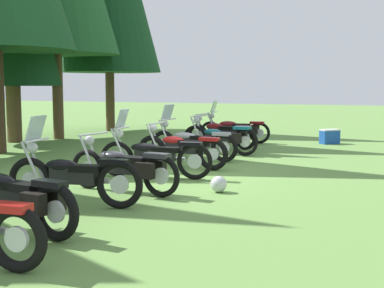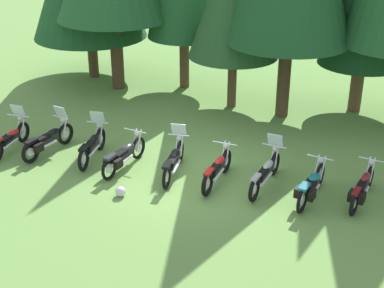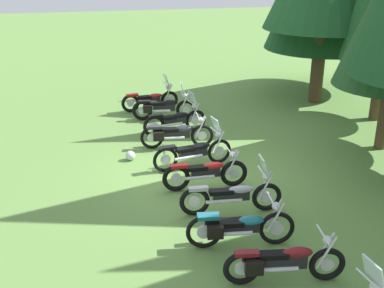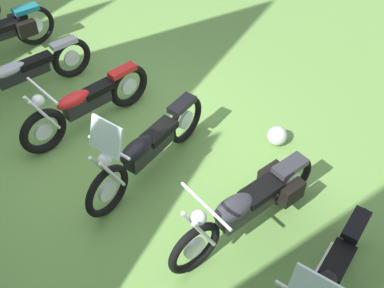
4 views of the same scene
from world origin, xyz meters
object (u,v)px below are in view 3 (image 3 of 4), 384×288
object	(u,v)px
motorcycle_0	(151,99)
motorcycle_1	(163,107)
motorcycle_8	(283,262)
dropped_helmet	(130,156)
motorcycle_3	(176,134)
motorcycle_2	(176,120)
motorcycle_6	(233,195)
motorcycle_5	(206,173)
motorcycle_7	(239,226)
motorcycle_4	(194,151)

from	to	relation	value
motorcycle_0	motorcycle_1	world-z (taller)	motorcycle_1
motorcycle_8	dropped_helmet	distance (m)	6.50
motorcycle_1	motorcycle_3	distance (m)	2.71
motorcycle_0	motorcycle_2	world-z (taller)	motorcycle_2
motorcycle_0	motorcycle_2	xyz separation A→B (m)	(2.73, 0.41, 0.03)
motorcycle_0	motorcycle_8	bearing A→B (deg)	-90.65
motorcycle_6	motorcycle_0	bearing A→B (deg)	100.04
motorcycle_5	motorcycle_1	bearing A→B (deg)	93.03
motorcycle_7	motorcycle_0	bearing A→B (deg)	99.87
motorcycle_6	dropped_helmet	world-z (taller)	motorcycle_6
motorcycle_4	motorcycle_6	bearing A→B (deg)	-93.00
motorcycle_2	motorcycle_8	world-z (taller)	motorcycle_2
motorcycle_3	motorcycle_7	bearing A→B (deg)	-81.50
motorcycle_8	motorcycle_3	bearing A→B (deg)	103.54
motorcycle_5	dropped_helmet	xyz separation A→B (m)	(-2.23, -1.66, -0.29)
motorcycle_1	motorcycle_4	xyz separation A→B (m)	(4.24, 0.11, 0.01)
motorcycle_2	motorcycle_5	xyz separation A→B (m)	(4.06, -0.05, -0.03)
motorcycle_5	motorcycle_3	bearing A→B (deg)	95.94
motorcycle_0	motorcycle_6	distance (m)	8.15
motorcycle_3	motorcycle_8	bearing A→B (deg)	-78.47
motorcycle_0	motorcycle_7	size ratio (longest dim) A/B	0.99
motorcycle_2	motorcycle_4	bearing A→B (deg)	-100.24
motorcycle_2	motorcycle_6	xyz separation A→B (m)	(5.39, 0.22, -0.02)
motorcycle_1	motorcycle_5	bearing A→B (deg)	-79.96
motorcycle_4	motorcycle_5	size ratio (longest dim) A/B	1.05
motorcycle_2	motorcycle_7	bearing A→B (deg)	-100.10
motorcycle_1	motorcycle_2	world-z (taller)	motorcycle_2
motorcycle_0	motorcycle_3	world-z (taller)	motorcycle_0
motorcycle_8	motorcycle_0	bearing A→B (deg)	102.69
motorcycle_5	motorcycle_8	size ratio (longest dim) A/B	0.98
motorcycle_0	motorcycle_4	size ratio (longest dim) A/B	0.95
motorcycle_6	motorcycle_4	bearing A→B (deg)	101.18
motorcycle_0	motorcycle_7	xyz separation A→B (m)	(9.45, 0.33, 0.02)
motorcycle_4	motorcycle_6	distance (m)	2.68
motorcycle_8	motorcycle_5	bearing A→B (deg)	104.22
motorcycle_3	motorcycle_7	world-z (taller)	motorcycle_7
motorcycle_3	motorcycle_6	world-z (taller)	motorcycle_6
motorcycle_5	motorcycle_6	size ratio (longest dim) A/B	0.93
motorcycle_2	motorcycle_7	world-z (taller)	motorcycle_2
motorcycle_6	motorcycle_7	bearing A→B (deg)	-97.38
dropped_helmet	motorcycle_5	bearing A→B (deg)	36.76
motorcycle_7	motorcycle_8	bearing A→B (deg)	-64.89
motorcycle_3	motorcycle_5	size ratio (longest dim) A/B	1.02
motorcycle_5	motorcycle_6	bearing A→B (deg)	-76.09
motorcycle_3	motorcycle_4	distance (m)	1.55
motorcycle_4	motorcycle_5	xyz separation A→B (m)	(1.34, -0.01, -0.04)
motorcycle_7	dropped_helmet	xyz separation A→B (m)	(-4.88, -1.64, -0.32)
motorcycle_6	motorcycle_7	world-z (taller)	motorcycle_6
motorcycle_4	motorcycle_0	bearing A→B (deg)	85.29
motorcycle_2	dropped_helmet	size ratio (longest dim) A/B	7.65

